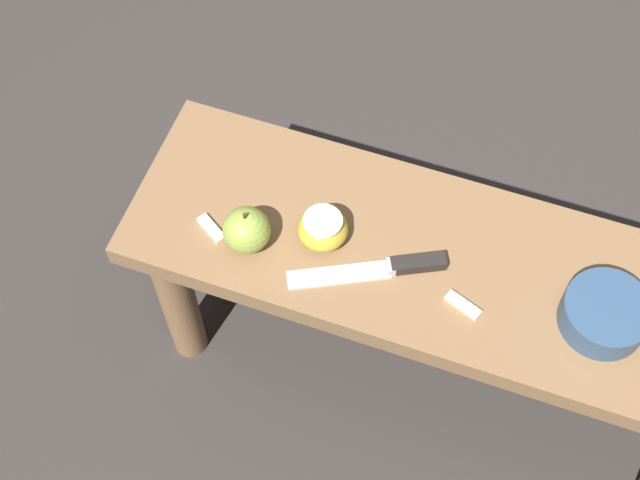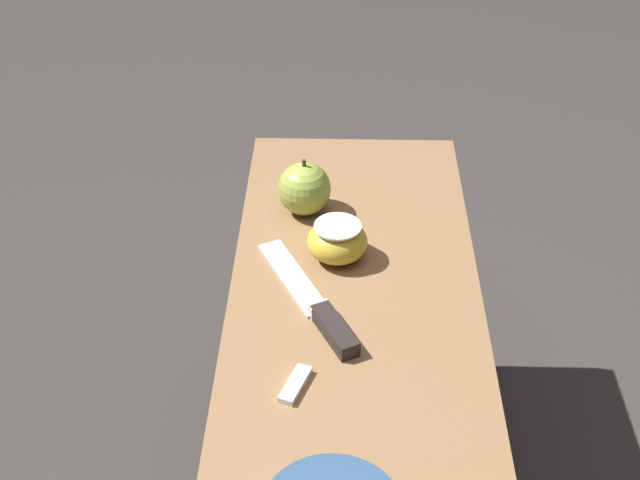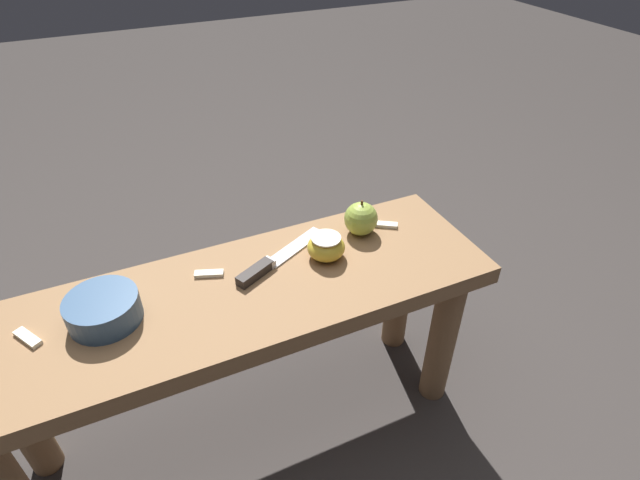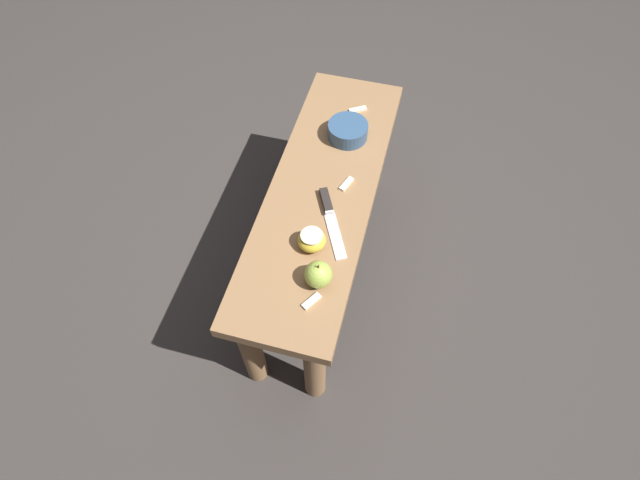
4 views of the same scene
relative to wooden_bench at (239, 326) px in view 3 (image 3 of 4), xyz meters
name	(u,v)px [view 3 (image 3 of 4)]	position (x,y,z in m)	size (l,w,h in m)	color
ground_plane	(253,424)	(0.00, 0.00, -0.34)	(8.00, 8.00, 0.00)	#383330
wooden_bench	(239,326)	(0.00, 0.00, 0.00)	(1.04, 0.32, 0.44)	olive
knife	(269,264)	(-0.09, -0.04, 0.10)	(0.23, 0.13, 0.02)	silver
apple_whole	(361,219)	(-0.31, -0.07, 0.13)	(0.07, 0.07, 0.08)	#9EB747
apple_cut	(326,247)	(-0.21, -0.02, 0.12)	(0.08, 0.08, 0.05)	gold
apple_slice_near_knife	(385,225)	(-0.38, -0.07, 0.10)	(0.06, 0.04, 0.01)	white
apple_slice_center	(209,274)	(0.03, -0.07, 0.10)	(0.06, 0.04, 0.01)	white
apple_slice_near_bowl	(28,338)	(0.36, -0.03, 0.10)	(0.05, 0.06, 0.01)	white
bowl	(103,309)	(0.23, -0.02, 0.12)	(0.13, 0.13, 0.05)	#335175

